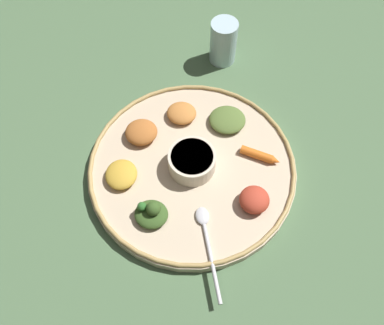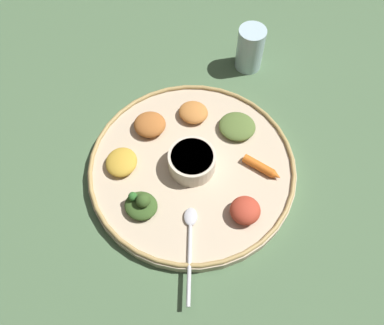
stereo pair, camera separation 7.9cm
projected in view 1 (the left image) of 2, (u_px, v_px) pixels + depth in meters
ground_plane at (192, 172)px, 0.82m from camera, size 2.40×2.40×0.00m
platter at (192, 169)px, 0.81m from camera, size 0.39×0.39×0.02m
platter_rim at (192, 166)px, 0.80m from camera, size 0.39×0.39×0.01m
center_bowl at (192, 161)px, 0.79m from camera, size 0.09×0.09×0.04m
spoon at (207, 237)px, 0.73m from camera, size 0.03×0.17×0.01m
greens_pile at (151, 213)px, 0.74m from camera, size 0.07×0.07×0.04m
carrot_near_spoon at (260, 155)px, 0.81m from camera, size 0.08×0.05×0.02m
mound_collards at (227, 120)px, 0.85m from camera, size 0.08×0.08×0.02m
mound_berbere_red at (254, 200)px, 0.75m from camera, size 0.06×0.06×0.03m
mound_chickpea at (141, 132)px, 0.83m from camera, size 0.07×0.06×0.03m
mound_lentil_yellow at (121, 174)px, 0.78m from camera, size 0.06×0.07×0.02m
mound_squash at (182, 113)px, 0.85m from camera, size 0.07×0.07×0.02m
drinking_glass at (223, 44)px, 0.93m from camera, size 0.06×0.06×0.10m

